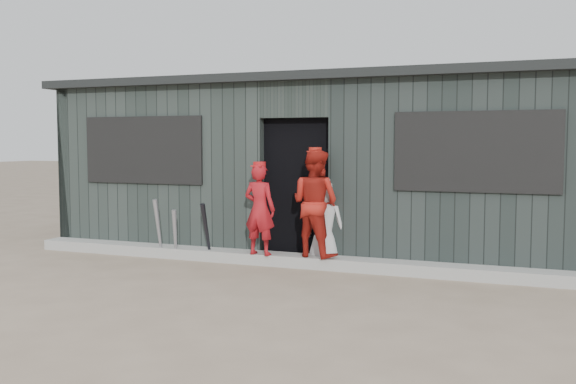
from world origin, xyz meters
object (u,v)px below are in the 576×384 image
at_px(player_red_left, 260,209).
at_px(player_red_right, 315,203).
at_px(bat_mid, 159,229).
at_px(bat_right, 207,232).
at_px(player_grey_back, 325,223).
at_px(bat_left, 175,234).
at_px(dugout, 327,166).

relative_size(player_red_left, player_red_right, 0.86).
bearing_deg(player_red_right, player_red_left, 28.82).
xyz_separation_m(bat_mid, player_red_left, (1.58, 0.01, 0.34)).
height_order(bat_right, player_grey_back, player_grey_back).
distance_m(bat_left, dugout, 2.66).
bearing_deg(player_red_left, bat_right, 3.75).
relative_size(player_red_right, player_grey_back, 1.24).
distance_m(player_grey_back, dugout, 1.71).
relative_size(bat_mid, player_red_left, 0.70).
relative_size(bat_left, player_grey_back, 0.63).
height_order(bat_mid, dugout, dugout).
bearing_deg(player_red_left, bat_left, 6.21).
bearing_deg(player_grey_back, bat_left, 16.82).
bearing_deg(bat_left, bat_mid, 179.16).
distance_m(bat_mid, player_grey_back, 2.42).
relative_size(bat_mid, dugout, 0.10).
relative_size(bat_left, dugout, 0.09).
height_order(player_red_right, player_grey_back, player_red_right).
xyz_separation_m(player_red_left, dugout, (0.36, 1.84, 0.52)).
distance_m(player_red_left, dugout, 1.94).
bearing_deg(player_red_right, dugout, -60.08).
height_order(bat_mid, bat_right, bat_mid).
bearing_deg(player_red_left, player_grey_back, -150.86).
bearing_deg(bat_mid, bat_left, -0.84).
distance_m(player_red_right, dugout, 1.78).
xyz_separation_m(player_red_left, player_red_right, (0.74, 0.15, 0.10)).
bearing_deg(player_red_right, bat_right, 21.92).
bearing_deg(bat_left, dugout, 48.16).
xyz_separation_m(bat_left, bat_right, (0.48, 0.04, 0.06)).
height_order(player_grey_back, dugout, dugout).
height_order(bat_left, bat_mid, bat_mid).
height_order(bat_mid, player_red_right, player_red_right).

